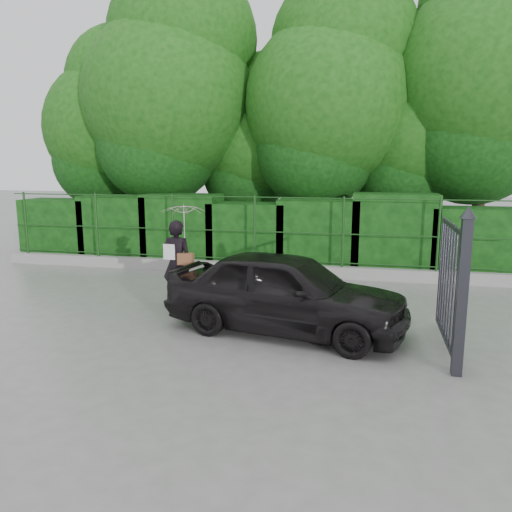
# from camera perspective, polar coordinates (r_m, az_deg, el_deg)

# --- Properties ---
(ground) EXTENTS (80.00, 80.00, 0.00)m
(ground) POSITION_cam_1_polar(r_m,az_deg,el_deg) (9.32, -8.86, -7.81)
(ground) COLOR gray
(kerb) EXTENTS (14.00, 0.25, 0.30)m
(kerb) POSITION_cam_1_polar(r_m,az_deg,el_deg) (13.42, -1.82, -1.35)
(kerb) COLOR #9E9E99
(kerb) RESTS_ON ground
(fence) EXTENTS (14.13, 0.06, 1.80)m
(fence) POSITION_cam_1_polar(r_m,az_deg,el_deg) (13.19, -0.92, 3.07)
(fence) COLOR #194217
(fence) RESTS_ON kerb
(hedge) EXTENTS (14.20, 1.20, 2.13)m
(hedge) POSITION_cam_1_polar(r_m,az_deg,el_deg) (14.23, -0.74, 2.68)
(hedge) COLOR black
(hedge) RESTS_ON ground
(trees) EXTENTS (17.10, 6.15, 8.08)m
(trees) POSITION_cam_1_polar(r_m,az_deg,el_deg) (16.18, 5.19, 16.54)
(trees) COLOR black
(trees) RESTS_ON ground
(gate) EXTENTS (0.22, 2.33, 2.36)m
(gate) POSITION_cam_1_polar(r_m,az_deg,el_deg) (7.78, 21.93, -3.04)
(gate) COLOR #26262D
(gate) RESTS_ON ground
(woman) EXTENTS (0.93, 0.92, 2.11)m
(woman) POSITION_cam_1_polar(r_m,az_deg,el_deg) (10.35, -8.56, 1.76)
(woman) COLOR black
(woman) RESTS_ON ground
(car) EXTENTS (4.46, 2.50, 1.44)m
(car) POSITION_cam_1_polar(r_m,az_deg,el_deg) (8.70, 3.41, -4.10)
(car) COLOR black
(car) RESTS_ON ground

